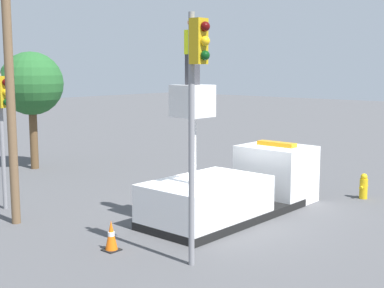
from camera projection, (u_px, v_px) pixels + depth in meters
The scene contains 9 objects.
ground_plane at pixel (226, 217), 16.64m from camera, with size 120.00×120.00×0.00m, color #4C4C4F.
bucket_truck at pixel (236, 189), 16.90m from camera, with size 6.65×2.40×4.14m.
worker at pixel (192, 53), 14.77m from camera, with size 0.40×0.26×1.75m.
traffic_light_pole at pixel (196, 90), 11.96m from camera, with size 0.34×0.57×5.85m.
traffic_light_across at pixel (3, 112), 17.10m from camera, with size 0.34×0.57×4.50m.
fire_hydrant at pixel (364, 186), 18.95m from camera, with size 0.52×0.28×0.91m.
traffic_cone_rear at pixel (111, 236), 13.57m from camera, with size 0.40×0.40×0.80m.
tree_left_bg at pixel (31, 84), 24.12m from camera, with size 2.86×2.86×5.34m.
utility_pole at pixel (10, 86), 15.43m from camera, with size 2.20×0.26×7.58m.
Camera 1 is at (-12.78, -9.93, 4.62)m, focal length 50.00 mm.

